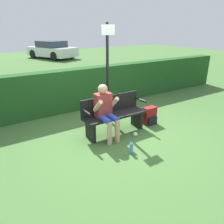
# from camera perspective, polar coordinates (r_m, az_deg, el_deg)

# --- Properties ---
(ground_plane) EXTENTS (40.00, 40.00, 0.00)m
(ground_plane) POSITION_cam_1_polar(r_m,az_deg,el_deg) (5.22, 0.80, -5.40)
(ground_plane) COLOR #426B33
(hedge_back) EXTENTS (12.00, 0.41, 1.22)m
(hedge_back) POSITION_cam_1_polar(r_m,az_deg,el_deg) (6.67, -8.79, 5.98)
(hedge_back) COLOR #1E4C1E
(hedge_back) RESTS_ON ground
(park_bench) EXTENTS (1.53, 0.44, 0.87)m
(park_bench) POSITION_cam_1_polar(r_m,az_deg,el_deg) (5.08, 0.46, -0.55)
(park_bench) COLOR black
(park_bench) RESTS_ON ground
(person_seated) EXTENTS (0.49, 0.60, 1.21)m
(person_seated) POSITION_cam_1_polar(r_m,az_deg,el_deg) (4.75, -1.70, 0.70)
(person_seated) COLOR #993333
(person_seated) RESTS_ON ground
(backpack) EXTENTS (0.35, 0.25, 0.44)m
(backpack) POSITION_cam_1_polar(r_m,az_deg,el_deg) (5.70, 9.82, -1.01)
(backpack) COLOR maroon
(backpack) RESTS_ON ground
(water_bottle) EXTENTS (0.07, 0.07, 0.24)m
(water_bottle) POSITION_cam_1_polar(r_m,az_deg,el_deg) (4.38, 5.07, -9.48)
(water_bottle) COLOR #4C8CCC
(water_bottle) RESTS_ON ground
(signpost) EXTENTS (0.35, 0.09, 2.45)m
(signpost) POSITION_cam_1_polar(r_m,az_deg,el_deg) (5.50, -1.16, 11.14)
(signpost) COLOR black
(signpost) RESTS_ON ground
(parked_car) EXTENTS (3.25, 4.43, 1.33)m
(parked_car) POSITION_cam_1_polar(r_m,az_deg,el_deg) (18.51, -15.41, 15.38)
(parked_car) COLOR silver
(parked_car) RESTS_ON ground
(litter_crumple) EXTENTS (0.10, 0.10, 0.10)m
(litter_crumple) POSITION_cam_1_polar(r_m,az_deg,el_deg) (5.06, 6.13, -5.82)
(litter_crumple) COLOR silver
(litter_crumple) RESTS_ON ground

